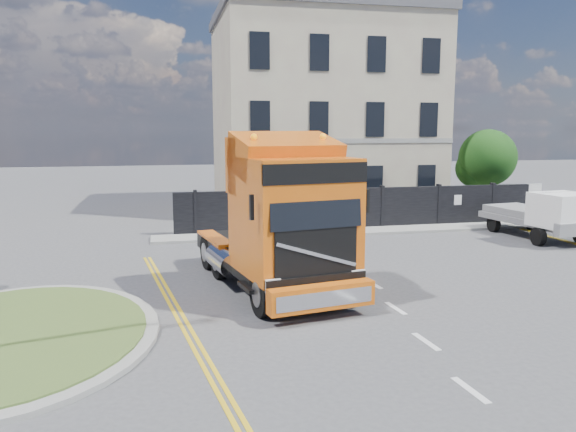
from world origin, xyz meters
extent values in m
plane|color=#424244|center=(0.00, 0.00, 0.00)|extent=(120.00, 120.00, 0.00)
cylinder|color=gray|center=(-7.00, -3.00, 0.06)|extent=(6.80, 6.80, 0.12)
cylinder|color=#354B1E|center=(-7.00, -3.00, 0.14)|extent=(6.20, 6.20, 0.05)
cube|color=black|center=(6.00, 9.00, 1.00)|extent=(18.00, 0.25, 2.00)
cube|color=silver|center=(14.50, 9.00, 1.00)|extent=(2.60, 0.12, 2.00)
cube|color=#BEB897|center=(6.00, 16.50, 5.50)|extent=(12.00, 10.00, 11.00)
cube|color=#4E4E53|center=(6.00, 16.50, 11.25)|extent=(12.30, 10.30, 0.50)
cube|color=#BEB897|center=(3.00, 16.50, 12.00)|extent=(0.80, 0.80, 1.60)
cube|color=#BEB897|center=(9.00, 16.50, 12.00)|extent=(0.80, 0.80, 1.60)
cylinder|color=#382619|center=(14.50, 12.00, 1.20)|extent=(0.24, 0.24, 2.40)
sphere|color=#11330F|center=(14.50, 12.00, 3.20)|extent=(3.20, 3.20, 3.20)
sphere|color=#11330F|center=(14.00, 12.40, 2.60)|extent=(2.20, 2.20, 2.20)
cube|color=gray|center=(6.00, 8.10, 0.06)|extent=(20.00, 1.60, 0.12)
cube|color=black|center=(-0.24, 0.46, 0.86)|extent=(4.02, 7.60, 0.52)
cube|color=#D75C0F|center=(0.10, -1.51, 2.47)|extent=(3.34, 3.43, 3.21)
cube|color=#D75C0F|center=(-0.10, -0.33, 3.78)|extent=(3.00, 1.51, 1.61)
cube|color=black|center=(0.36, -2.96, 2.92)|extent=(2.50, 0.50, 1.20)
cube|color=#D75C0F|center=(0.42, -3.32, 0.63)|extent=(2.89, 0.89, 0.63)
cylinder|color=black|center=(-0.96, -2.63, 0.60)|extent=(0.57, 1.24, 1.19)
cylinder|color=gray|center=(-0.96, -2.63, 0.60)|extent=(0.51, 0.72, 0.66)
cylinder|color=black|center=(1.48, -2.20, 0.60)|extent=(0.57, 1.24, 1.19)
cylinder|color=gray|center=(1.48, -2.20, 0.60)|extent=(0.51, 0.72, 0.66)
cylinder|color=black|center=(-1.66, 1.38, 0.60)|extent=(0.57, 1.24, 1.19)
cylinder|color=gray|center=(-1.66, 1.38, 0.60)|extent=(0.51, 0.72, 0.66)
cylinder|color=black|center=(0.78, 1.81, 0.60)|extent=(0.57, 1.24, 1.19)
cylinder|color=gray|center=(0.78, 1.81, 0.60)|extent=(0.51, 0.72, 0.66)
cylinder|color=black|center=(-1.90, 2.73, 0.60)|extent=(0.57, 1.24, 1.19)
cylinder|color=gray|center=(-1.90, 2.73, 0.60)|extent=(0.51, 0.72, 0.66)
cylinder|color=black|center=(0.54, 3.16, 0.60)|extent=(0.57, 1.24, 1.19)
cylinder|color=gray|center=(0.54, 3.16, 0.60)|extent=(0.51, 0.72, 0.66)
cube|color=slate|center=(12.84, 5.27, 0.76)|extent=(2.71, 5.44, 0.27)
cube|color=white|center=(12.84, 3.64, 1.47)|extent=(2.30, 2.20, 1.41)
cylinder|color=black|center=(11.80, 3.64, 0.38)|extent=(0.27, 0.76, 0.76)
cylinder|color=black|center=(11.80, 6.90, 0.38)|extent=(0.27, 0.76, 0.76)
cylinder|color=black|center=(13.87, 6.90, 0.38)|extent=(0.27, 0.76, 0.76)
camera|label=1|loc=(-3.39, -16.47, 4.84)|focal=35.00mm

